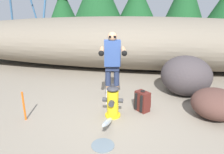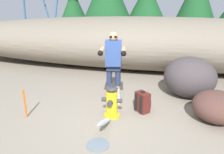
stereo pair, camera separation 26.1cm
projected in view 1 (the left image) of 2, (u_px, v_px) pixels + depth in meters
name	position (u px, v px, depth m)	size (l,w,h in m)	color
ground_plane	(114.00, 117.00, 4.22)	(56.00, 56.00, 0.04)	gray
dirt_embankment	(130.00, 43.00, 7.61)	(17.88, 3.20, 1.89)	#756B5B
fire_hydrant	(113.00, 102.00, 4.12)	(0.42, 0.37, 0.70)	gold
hydrant_water_jet	(107.00, 125.00, 3.56)	(0.38, 1.03, 0.42)	silver
utility_worker	(112.00, 59.00, 4.55)	(0.63, 1.02, 1.65)	beige
spare_backpack	(143.00, 101.00, 4.39)	(0.36, 0.36, 0.47)	#511E19
boulder_large	(186.00, 76.00, 5.18)	(1.28, 1.22, 1.01)	#3F383A
boulder_mid	(215.00, 104.00, 4.08)	(0.94, 0.94, 0.61)	#50332C
pine_tree_far_left	(62.00, 0.00, 13.74)	(2.19, 2.19, 5.15)	#47331E
survey_stake	(24.00, 106.00, 3.98)	(0.04, 0.04, 0.60)	#E55914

